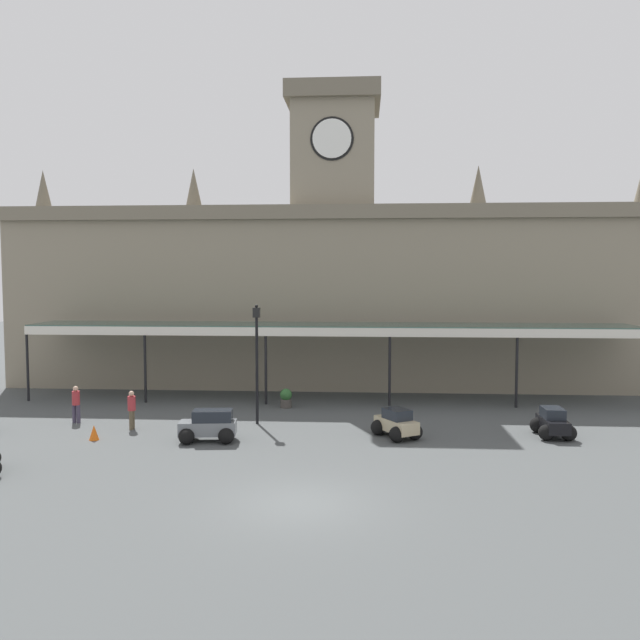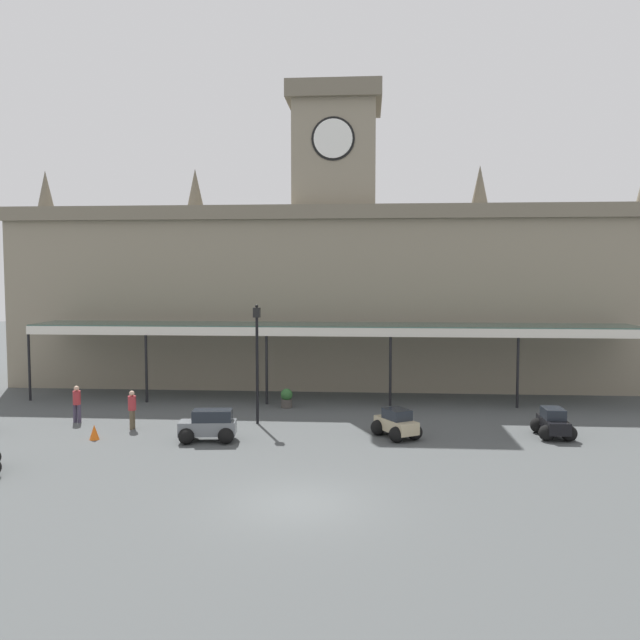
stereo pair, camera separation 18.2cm
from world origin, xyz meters
TOP-DOWN VIEW (x-y plane):
  - ground_plane at (0.00, 0.00)m, footprint 140.00×140.00m
  - station_building at (-0.00, 21.19)m, footprint 38.35×6.77m
  - entrance_canopy at (-0.00, 15.58)m, footprint 31.80×3.26m
  - car_black_sedan at (9.64, 8.49)m, footprint 1.52×2.05m
  - car_beige_sedan at (3.20, 7.90)m, footprint 2.10×2.25m
  - car_grey_estate at (-4.33, 6.77)m, footprint 2.34×1.71m
  - pedestrian_crossing_forecourt at (-11.06, 9.56)m, footprint 0.39×0.34m
  - pedestrian_near_entrance at (-8.13, 8.55)m, footprint 0.34×0.39m
  - victorian_lamppost at (-2.90, 9.96)m, footprint 0.30×0.30m
  - traffic_cone at (-9.00, 6.65)m, footprint 0.40×0.40m
  - planter_forecourt_centre at (-2.03, 13.51)m, footprint 0.60×0.60m

SIDE VIEW (x-z plane):
  - ground_plane at x=0.00m, z-range 0.00..0.00m
  - traffic_cone at x=-9.00m, z-range 0.00..0.61m
  - planter_forecourt_centre at x=-2.03m, z-range 0.01..0.97m
  - car_black_sedan at x=9.64m, z-range -0.09..1.10m
  - car_beige_sedan at x=3.20m, z-range -0.09..1.10m
  - car_grey_estate at x=-4.33m, z-range -0.07..1.20m
  - pedestrian_crossing_forecourt at x=-11.06m, z-range 0.07..1.74m
  - pedestrian_near_entrance at x=-8.13m, z-range 0.07..1.74m
  - victorian_lamppost at x=-2.90m, z-range 0.62..5.96m
  - entrance_canopy at x=0.00m, z-range 1.87..5.92m
  - station_building at x=0.00m, z-range -2.96..14.70m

